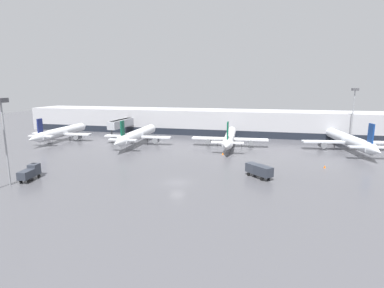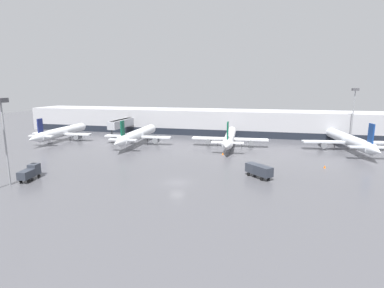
{
  "view_description": "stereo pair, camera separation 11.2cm",
  "coord_description": "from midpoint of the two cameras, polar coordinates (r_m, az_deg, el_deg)",
  "views": [
    {
      "loc": [
        15.9,
        -51.44,
        17.64
      ],
      "look_at": [
        -2.9,
        22.76,
        3.0
      ],
      "focal_mm": 28.0,
      "sensor_mm": 36.0,
      "label": 1
    },
    {
      "loc": [
        16.01,
        -51.41,
        17.64
      ],
      "look_at": [
        -2.9,
        22.76,
        3.0
      ],
      "focal_mm": 28.0,
      "sensor_mm": 36.0,
      "label": 2
    }
  ],
  "objects": [
    {
      "name": "traffic_cone_2",
      "position": [
        79.52,
        5.85,
        -1.83
      ],
      "size": [
        0.51,
        0.51,
        0.58
      ],
      "color": "orange",
      "rests_on": "ground_plane"
    },
    {
      "name": "parked_jet_4",
      "position": [
        90.29,
        7.14,
        1.29
      ],
      "size": [
        22.75,
        32.35,
        8.63
      ],
      "rotation": [
        0.0,
        0.0,
        1.64
      ],
      "color": "white",
      "rests_on": "ground_plane"
    },
    {
      "name": "service_truck_0",
      "position": [
        60.53,
        12.6,
        -4.82
      ],
      "size": [
        5.66,
        5.54,
        2.54
      ],
      "rotation": [
        0.0,
        0.0,
        2.38
      ],
      "color": "#2D333D",
      "rests_on": "ground_plane"
    },
    {
      "name": "apron_light_mast_0",
      "position": [
        106.62,
        28.48,
        7.43
      ],
      "size": [
        1.8,
        1.8,
        17.26
      ],
      "color": "gray",
      "rests_on": "ground_plane"
    },
    {
      "name": "terminal_building",
      "position": [
        115.19,
        6.01,
        4.22
      ],
      "size": [
        160.0,
        30.82,
        9.0
      ],
      "color": "#B2B2B7",
      "rests_on": "ground_plane"
    },
    {
      "name": "apron_light_mast_1",
      "position": [
        62.24,
        -32.48,
        4.56
      ],
      "size": [
        1.8,
        1.8,
        15.77
      ],
      "color": "gray",
      "rests_on": "ground_plane"
    },
    {
      "name": "parked_jet_1",
      "position": [
        109.04,
        -23.62,
        2.08
      ],
      "size": [
        20.6,
        32.09,
        8.37
      ],
      "rotation": [
        0.0,
        0.0,
        1.65
      ],
      "color": "silver",
      "rests_on": "ground_plane"
    },
    {
      "name": "ground_plane",
      "position": [
        56.66,
        -2.89,
        -7.33
      ],
      "size": [
        320.0,
        320.0,
        0.0
      ],
      "primitive_type": "plane",
      "color": "#4C4C51"
    },
    {
      "name": "traffic_cone_1",
      "position": [
        72.45,
        23.92,
        -3.96
      ],
      "size": [
        0.48,
        0.48,
        0.64
      ],
      "color": "orange",
      "rests_on": "ground_plane"
    },
    {
      "name": "parked_jet_2",
      "position": [
        95.54,
        27.68,
        0.64
      ],
      "size": [
        25.6,
        34.87,
        8.94
      ],
      "rotation": [
        0.0,
        0.0,
        1.73
      ],
      "color": "silver",
      "rests_on": "ground_plane"
    },
    {
      "name": "parked_jet_0",
      "position": [
        94.75,
        -10.37,
        1.73
      ],
      "size": [
        21.38,
        33.9,
        8.58
      ],
      "rotation": [
        0.0,
        0.0,
        1.63
      ],
      "color": "silver",
      "rests_on": "ground_plane"
    },
    {
      "name": "service_truck_1",
      "position": [
        65.48,
        -28.54,
        -4.75
      ],
      "size": [
        2.49,
        5.3,
        2.8
      ],
      "rotation": [
        0.0,
        0.0,
        1.73
      ],
      "color": "#2D333D",
      "rests_on": "ground_plane"
    }
  ]
}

